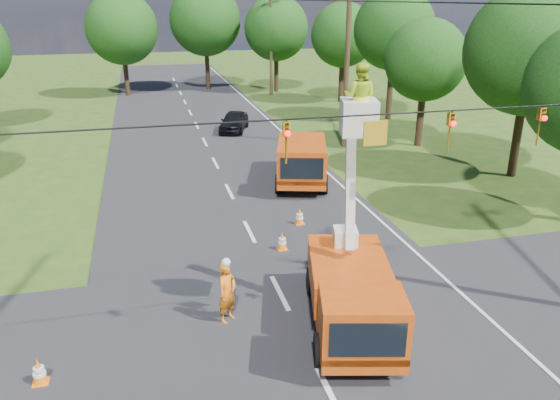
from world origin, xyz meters
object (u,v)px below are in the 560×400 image
object	(u,v)px
traffic_cone_3	(300,216)
traffic_cone_7	(307,171)
bucket_truck	(353,279)
traffic_cone_4	(39,372)
tree_right_c	(426,60)
tree_right_e	(343,35)
tree_far_b	(205,20)
ground_worker	(227,292)
pole_right_mid	(347,64)
tree_far_a	(122,29)
distant_car	(234,121)
tree_far_c	(276,29)
pole_right_far	(271,40)
tree_right_b	(530,51)
traffic_cone_2	(282,241)
tree_right_d	(394,29)
second_truck	(302,159)

from	to	relation	value
traffic_cone_3	traffic_cone_7	world-z (taller)	same
bucket_truck	traffic_cone_4	xyz separation A→B (m)	(-8.24, -0.39, -1.22)
tree_right_c	traffic_cone_3	bearing A→B (deg)	-135.87
tree_right_e	tree_far_b	world-z (taller)	tree_far_b
ground_worker	traffic_cone_7	size ratio (longest dim) A/B	2.65
traffic_cone_3	traffic_cone_4	bearing A→B (deg)	-137.92
pole_right_mid	tree_far_a	size ratio (longest dim) A/B	1.05
traffic_cone_7	distant_car	bearing A→B (deg)	99.50
ground_worker	tree_far_c	bearing A→B (deg)	30.61
ground_worker	pole_right_far	size ratio (longest dim) A/B	0.19
tree_far_c	tree_far_b	bearing A→B (deg)	155.22
tree_far_a	traffic_cone_3	bearing A→B (deg)	-78.28
tree_right_b	tree_far_c	distance (m)	30.50
tree_far_c	tree_right_c	bearing A→B (deg)	-80.86
tree_far_c	tree_right_e	bearing A→B (deg)	-58.44
pole_right_far	tree_far_a	distance (m)	13.87
traffic_cone_2	tree_far_b	bearing A→B (deg)	86.89
traffic_cone_2	tree_right_d	size ratio (longest dim) A/B	0.07
tree_right_d	traffic_cone_3	bearing A→B (deg)	-124.02
traffic_cone_4	pole_right_mid	bearing A→B (deg)	52.34
traffic_cone_3	pole_right_far	bearing A→B (deg)	78.74
tree_right_e	distant_car	bearing A→B (deg)	-141.06
tree_right_b	tree_right_d	distance (m)	15.00
traffic_cone_7	tree_far_b	world-z (taller)	tree_far_b
tree_right_d	tree_right_b	bearing A→B (deg)	-89.24
ground_worker	second_truck	bearing A→B (deg)	20.63
traffic_cone_3	tree_far_c	world-z (taller)	tree_far_c
tree_far_c	pole_right_mid	bearing A→B (deg)	-92.60
pole_right_mid	second_truck	bearing A→B (deg)	-126.29
bucket_truck	second_truck	world-z (taller)	bucket_truck
tree_right_b	tree_far_a	world-z (taller)	tree_right_b
bucket_truck	traffic_cone_4	distance (m)	8.34
tree_right_d	tree_far_b	world-z (taller)	tree_far_b
second_truck	tree_far_b	bearing A→B (deg)	107.95
pole_right_far	tree_far_c	bearing A→B (deg)	63.43
traffic_cone_3	pole_right_mid	world-z (taller)	pole_right_mid
second_truck	tree_far_c	bearing A→B (deg)	95.12
traffic_cone_2	tree_far_a	size ratio (longest dim) A/B	0.07
traffic_cone_2	tree_right_e	size ratio (longest dim) A/B	0.08
distant_car	tree_far_a	world-z (taller)	tree_far_a
traffic_cone_3	traffic_cone_4	xyz separation A→B (m)	(-8.93, -8.07, 0.00)
tree_right_c	tree_far_c	bearing A→B (deg)	99.14
distant_car	pole_right_mid	xyz separation A→B (m)	(6.07, -5.81, 4.41)
ground_worker	tree_right_e	xyz separation A→B (m)	(15.64, 33.11, 4.87)
bucket_truck	ground_worker	xyz separation A→B (m)	(-3.33, 1.25, -0.64)
tree_right_c	tree_right_e	xyz separation A→B (m)	(0.60, 16.00, 0.50)
pole_right_mid	pole_right_far	distance (m)	20.00
distant_car	tree_right_d	bearing A→B (deg)	25.99
tree_right_b	pole_right_mid	bearing A→B (deg)	129.09
tree_right_b	tree_right_d	xyz separation A→B (m)	(-0.20, 15.00, 0.24)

